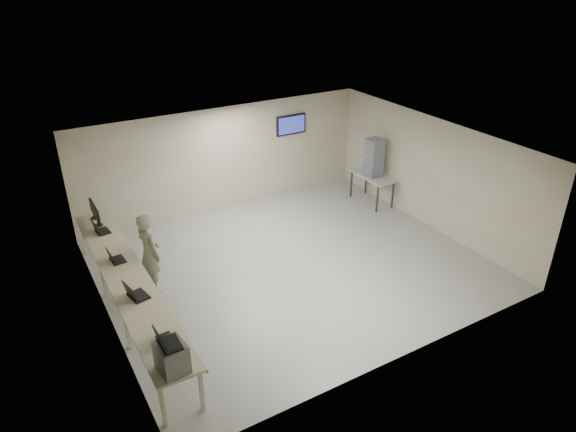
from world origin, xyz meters
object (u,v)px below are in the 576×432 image
equipment_box (172,357)px  side_table (372,178)px  workbench (128,280)px  soldier (150,253)px

equipment_box → side_table: (7.25, 4.47, -0.39)m
workbench → side_table: 7.39m
equipment_box → soldier: size_ratio=0.27×
workbench → side_table: size_ratio=4.41×
workbench → side_table: workbench is taller
workbench → soldier: size_ratio=3.45×
equipment_box → side_table: equipment_box is taller
workbench → equipment_box: 2.77m
soldier → side_table: 6.65m
workbench → soldier: bearing=47.1°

